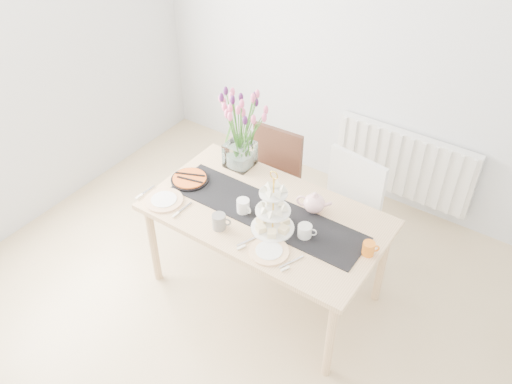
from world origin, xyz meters
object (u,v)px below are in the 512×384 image
Objects in this scene: cream_jug at (305,231)px; tulip_vase at (239,121)px; cake_stand at (273,215)px; teapot at (314,203)px; dining_table at (266,221)px; mug_white at (243,206)px; plate_left at (164,200)px; mug_grey at (219,222)px; plate_right at (269,251)px; chair_white at (344,207)px; radiator at (403,164)px; mug_orange at (368,248)px; chair_brown at (270,174)px; tart_tin at (190,179)px.

tulip_vase is at bearing 135.05° from cream_jug.
cake_stand is 1.78× the size of teapot.
dining_table is 15.53× the size of mug_white.
dining_table is at bearing 24.54° from plate_left.
mug_grey reaches higher than plate_right.
mug_white is 0.39× the size of plate_left.
mug_white is at bearing -115.82° from chair_white.
tulip_vase is 2.63× the size of plate_left.
cake_stand is at bearing -97.10° from chair_white.
radiator is 1.58m from tulip_vase.
mug_orange is (0.40, 0.09, -0.00)m from cream_jug.
chair_white is 2.27× the size of cake_stand.
plate_left reaches higher than radiator.
mug_white is at bearing 153.27° from mug_orange.
cream_jug is (0.21, 0.06, -0.07)m from cake_stand.
chair_brown reaches higher than mug_orange.
plate_left is at bearing 152.30° from mug_grey.
tulip_vase is 0.78m from cake_stand.
chair_brown is 0.76m from tart_tin.
radiator is at bearing 66.03° from teapot.
tulip_vase is at bearing 142.06° from mug_white.
teapot reaches higher than dining_table.
plate_left is at bearing 175.54° from cream_jug.
plate_right is (0.35, -0.21, -0.05)m from mug_white.
cream_jug is at bearing -26.59° from tulip_vase.
mug_white reaches higher than dining_table.
dining_table is 1.71× the size of chair_white.
plate_left is (-0.77, -0.18, -0.11)m from cake_stand.
chair_white is 8.81× the size of mug_grey.
plate_right is at bearing -110.95° from teapot.
cake_stand reaches higher than mug_white.
plate_left is (-1.37, -0.33, -0.04)m from mug_orange.
mug_orange is at bearing -31.96° from chair_brown.
chair_white reaches higher than tart_tin.
plate_right is at bearing -0.03° from plate_left.
teapot reaches higher than radiator.
cream_jug reaches higher than tart_tin.
mug_white is at bearing -161.41° from teapot.
tart_tin is 1.02× the size of plate_left.
chair_white reaches higher than teapot.
mug_grey is at bearing -86.12° from mug_white.
plate_left reaches higher than dining_table.
mug_orange is at bearing -7.68° from mug_grey.
radiator is 1.88m from mug_grey.
plate_left is (-1.07, -1.75, 0.31)m from radiator.
teapot is 0.93× the size of plate_right.
teapot is at bearing 20.84° from mug_grey.
chair_brown is 0.82m from mug_white.
tulip_vase is 2.57× the size of tart_tin.
mug_grey is 1.17× the size of mug_orange.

